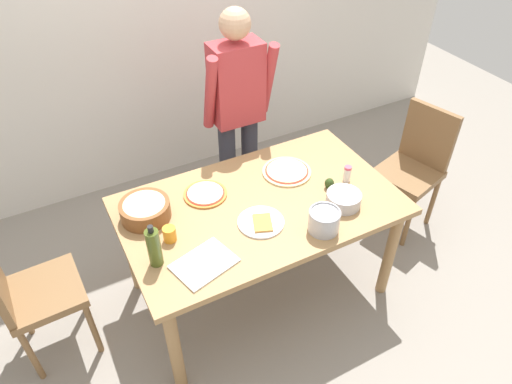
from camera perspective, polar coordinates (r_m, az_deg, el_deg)
name	(u,v)px	position (r m, az deg, el deg)	size (l,w,h in m)	color
ground	(259,287)	(3.30, 0.41, -11.35)	(8.00, 8.00, 0.00)	gray
wall_back	(158,21)	(3.77, -11.75, 19.46)	(5.60, 0.10, 2.60)	silver
dining_table	(260,215)	(2.81, 0.48, -2.79)	(1.60, 0.96, 0.76)	#A37A4C
person_cook	(238,108)	(3.28, -2.24, 10.02)	(0.49, 0.25, 1.62)	#2D2D38
chair_wooden_left	(27,290)	(2.87, -25.89, -10.58)	(0.42, 0.42, 0.95)	brown
chair_wooden_right	(415,163)	(3.61, 18.60, 3.34)	(0.49, 0.49, 0.95)	brown
pizza_raw_on_board	(287,171)	(2.97, 3.72, 2.51)	(0.31, 0.31, 0.02)	beige
pizza_cooked_on_tray	(205,194)	(2.81, -6.13, -0.21)	(0.26, 0.26, 0.02)	#C67A33
plate_with_slice	(261,222)	(2.62, 0.62, -3.66)	(0.26, 0.26, 0.02)	white
popcorn_bowl	(145,209)	(2.69, -13.23, -1.96)	(0.28, 0.28, 0.11)	brown
mixing_bowl_steel	(343,199)	(2.76, 10.49, -0.87)	(0.20, 0.20, 0.08)	#B7B7BC
olive_oil_bottle	(154,247)	(2.39, -12.17, -6.52)	(0.07, 0.07, 0.26)	#47561E
steel_pot	(324,220)	(2.57, 8.20, -3.40)	(0.17, 0.17, 0.13)	#B7B7BC
cup_orange	(170,234)	(2.54, -10.37, -5.00)	(0.07, 0.07, 0.09)	orange
salt_shaker	(347,174)	(2.93, 10.92, 2.18)	(0.04, 0.04, 0.11)	white
cutting_board_white	(204,264)	(2.43, -6.26, -8.56)	(0.30, 0.22, 0.01)	white
avocado	(329,183)	(2.86, 8.82, 1.02)	(0.06, 0.06, 0.07)	#2D4219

